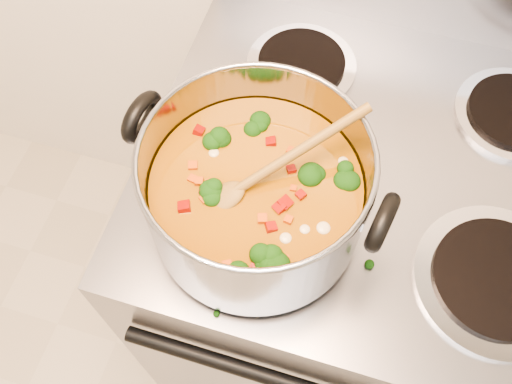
% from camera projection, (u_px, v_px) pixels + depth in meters
% --- Properties ---
extents(electric_range, '(0.74, 0.67, 1.08)m').
position_uv_depth(electric_range, '(347.00, 268.00, 1.27)').
color(electric_range, gray).
rests_on(electric_range, ground).
extents(stockpot, '(0.36, 0.29, 0.18)m').
position_uv_depth(stockpot, '(256.00, 192.00, 0.75)').
color(stockpot, gray).
rests_on(stockpot, electric_range).
extents(wooden_spoon, '(0.19, 0.18, 0.10)m').
position_uv_depth(wooden_spoon, '(261.00, 175.00, 0.72)').
color(wooden_spoon, brown).
rests_on(wooden_spoon, stockpot).
extents(cooktop_crumbs, '(0.06, 0.06, 0.01)m').
position_uv_depth(cooktop_crumbs, '(339.00, 153.00, 0.88)').
color(cooktop_crumbs, black).
rests_on(cooktop_crumbs, electric_range).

